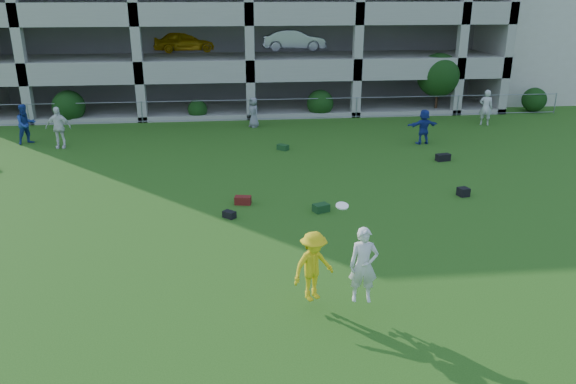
{
  "coord_description": "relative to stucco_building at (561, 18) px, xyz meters",
  "views": [
    {
      "loc": [
        -1.3,
        -12.12,
        6.86
      ],
      "look_at": [
        0.34,
        3.0,
        1.4
      ],
      "focal_mm": 35.0,
      "sensor_mm": 36.0,
      "label": 1
    }
  ],
  "objects": [
    {
      "name": "bag_green_c",
      "position": [
        -21.36,
        -23.13,
        -4.87
      ],
      "size": [
        0.6,
        0.52,
        0.26
      ],
      "primitive_type": "cube",
      "rotation": [
        0.0,
        0.0,
        0.41
      ],
      "color": "#153A1B",
      "rests_on": "ground"
    },
    {
      "name": "shrub_row",
      "position": [
        -18.41,
        -8.3,
        -3.49
      ],
      "size": [
        34.38,
        2.52,
        3.5
      ],
      "color": "#163D11",
      "rests_on": "ground"
    },
    {
      "name": "bystander_c",
      "position": [
        -22.95,
        -10.66,
        -4.21
      ],
      "size": [
        0.83,
        0.93,
        1.59
      ],
      "primitive_type": "imported",
      "rotation": [
        0.0,
        0.0,
        -1.04
      ],
      "color": "gray",
      "rests_on": "ground"
    },
    {
      "name": "bystander_e",
      "position": [
        -10.48,
        -11.51,
        -4.05
      ],
      "size": [
        0.82,
        0.71,
        1.9
      ],
      "primitive_type": "imported",
      "rotation": [
        0.0,
        0.0,
        2.69
      ],
      "color": "silver",
      "rests_on": "ground"
    },
    {
      "name": "bag_black_b",
      "position": [
        -24.37,
        -23.35,
        -4.89
      ],
      "size": [
        0.46,
        0.45,
        0.22
      ],
      "primitive_type": "cube",
      "rotation": [
        0.0,
        0.0,
        -0.74
      ],
      "color": "black",
      "rests_on": "ground"
    },
    {
      "name": "bag_red_a",
      "position": [
        -23.9,
        -22.18,
        -4.86
      ],
      "size": [
        0.6,
        0.4,
        0.28
      ],
      "primitive_type": "cube",
      "rotation": [
        0.0,
        0.0,
        -0.19
      ],
      "color": "#510D13",
      "rests_on": "ground"
    },
    {
      "name": "stucco_building",
      "position": [
        0.0,
        0.0,
        0.0
      ],
      "size": [
        16.0,
        14.0,
        10.0
      ],
      "primitive_type": "cube",
      "color": "beige",
      "rests_on": "ground"
    },
    {
      "name": "fence",
      "position": [
        -23.0,
        -9.0,
        -4.39
      ],
      "size": [
        36.06,
        0.06,
        1.2
      ],
      "color": "gray",
      "rests_on": "ground"
    },
    {
      "name": "bystander_d",
      "position": [
        -15.13,
        -15.01,
        -4.18
      ],
      "size": [
        1.59,
        0.72,
        1.65
      ],
      "primitive_type": "imported",
      "rotation": [
        0.0,
        0.0,
        3.3
      ],
      "color": "navy",
      "rests_on": "ground"
    },
    {
      "name": "parking_garage",
      "position": [
        -23.0,
        -0.3,
        1.01
      ],
      "size": [
        30.0,
        14.0,
        12.0
      ],
      "color": "#9E998C",
      "rests_on": "ground"
    },
    {
      "name": "bystander_b",
      "position": [
        -32.07,
        -13.93,
        -4.04
      ],
      "size": [
        1.13,
        0.47,
        1.92
      ],
      "primitive_type": "imported",
      "rotation": [
        0.0,
        0.0,
        -0.0
      ],
      "color": "white",
      "rests_on": "ground"
    },
    {
      "name": "frisbee_contest",
      "position": [
        -22.23,
        -29.18,
        -3.86
      ],
      "size": [
        1.96,
        1.28,
        2.4
      ],
      "color": "yellow",
      "rests_on": "ground"
    },
    {
      "name": "bag_black_e",
      "position": [
        -15.21,
        -17.89,
        -4.85
      ],
      "size": [
        0.65,
        0.42,
        0.3
      ],
      "primitive_type": "cube",
      "rotation": [
        0.0,
        0.0,
        0.21
      ],
      "color": "black",
      "rests_on": "ground"
    },
    {
      "name": "crate_d",
      "position": [
        -16.1,
        -22.2,
        -4.85
      ],
      "size": [
        0.43,
        0.43,
        0.3
      ],
      "primitive_type": "cube",
      "rotation": [
        0.0,
        0.0,
        0.26
      ],
      "color": "black",
      "rests_on": "ground"
    },
    {
      "name": "bag_green_g",
      "position": [
        -21.86,
        -15.43,
        -4.88
      ],
      "size": [
        0.57,
        0.56,
        0.25
      ],
      "primitive_type": "cube",
      "rotation": [
        0.0,
        0.0,
        -0.73
      ],
      "color": "#163C19",
      "rests_on": "ground"
    },
    {
      "name": "ground",
      "position": [
        -23.0,
        -28.0,
        -5.0
      ],
      "size": [
        100.0,
        100.0,
        0.0
      ],
      "primitive_type": "plane",
      "color": "#235114",
      "rests_on": "ground"
    },
    {
      "name": "bystander_a",
      "position": [
        -33.81,
        -12.98,
        -4.06
      ],
      "size": [
        1.16,
        1.14,
        1.89
      ],
      "primitive_type": "imported",
      "rotation": [
        0.0,
        0.0,
        0.7
      ],
      "color": "navy",
      "rests_on": "ground"
    }
  ]
}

